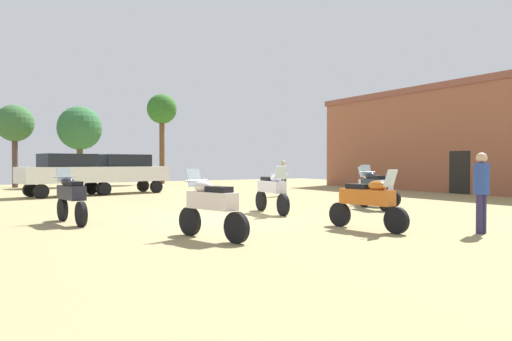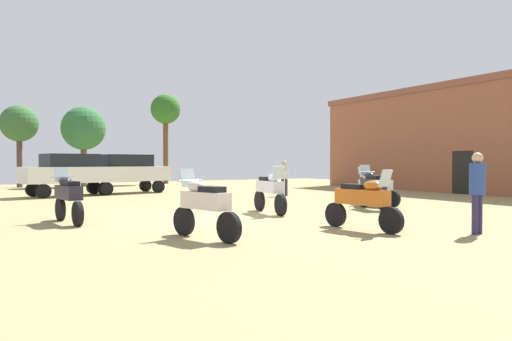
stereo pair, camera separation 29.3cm
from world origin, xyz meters
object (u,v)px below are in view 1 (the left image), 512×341
object	(u,v)px
car_1	(68,171)
tree_2	(162,112)
motorcycle_2	(71,196)
motorcycle_8	(374,187)
motorcycle_6	(375,187)
motorcycle_9	(272,190)
tree_3	(15,124)
motorcycle_3	(368,200)
tree_6	(80,129)
car_3	(124,171)
person_3	(481,186)
motorcycle_1	(211,205)
person_2	(283,175)
brick_building	(468,139)

from	to	relation	value
car_1	tree_2	world-z (taller)	tree_2
motorcycle_2	motorcycle_8	distance (m)	9.69
motorcycle_6	motorcycle_2	bearing A→B (deg)	171.99
motorcycle_9	tree_3	bearing A→B (deg)	-67.30
motorcycle_8	motorcycle_9	size ratio (longest dim) A/B	0.93
motorcycle_8	car_1	bearing A→B (deg)	140.67
motorcycle_3	motorcycle_2	bearing A→B (deg)	-49.36
motorcycle_3	tree_6	xyz separation A→B (m)	(-1.91, 24.41, 3.09)
motorcycle_2	tree_2	size ratio (longest dim) A/B	0.32
car_3	person_3	distance (m)	18.17
motorcycle_1	motorcycle_3	size ratio (longest dim) A/B	0.92
car_1	motorcycle_2	bearing A→B (deg)	159.07
motorcycle_2	car_3	world-z (taller)	car_3
tree_2	person_2	bearing A→B (deg)	-88.28
motorcycle_1	car_1	xyz separation A→B (m)	(-0.37, 14.81, 0.45)
tree_3	tree_2	bearing A→B (deg)	2.50
motorcycle_8	person_3	xyz separation A→B (m)	(-2.02, -5.35, 0.33)
motorcycle_1	car_1	size ratio (longest dim) A/B	0.45
car_1	tree_2	bearing A→B (deg)	-50.95
car_3	brick_building	bearing A→B (deg)	-123.76
tree_3	tree_6	bearing A→B (deg)	-14.56
motorcycle_2	car_3	size ratio (longest dim) A/B	0.47
motorcycle_9	car_3	world-z (taller)	car_3
person_3	tree_2	bearing A→B (deg)	78.70
motorcycle_6	person_2	size ratio (longest dim) A/B	1.28
motorcycle_1	motorcycle_2	world-z (taller)	motorcycle_2
motorcycle_1	motorcycle_2	xyz separation A→B (m)	(-2.05, 4.16, 0.00)
motorcycle_6	tree_6	world-z (taller)	tree_6
brick_building	motorcycle_1	distance (m)	21.62
motorcycle_2	tree_6	world-z (taller)	tree_6
brick_building	person_3	distance (m)	17.90
motorcycle_3	motorcycle_9	bearing A→B (deg)	-100.11
motorcycle_2	person_2	bearing A→B (deg)	20.11
motorcycle_9	motorcycle_1	bearing A→B (deg)	50.59
motorcycle_6	person_2	bearing A→B (deg)	84.73
motorcycle_6	car_1	distance (m)	14.14
motorcycle_8	car_3	bearing A→B (deg)	129.04
motorcycle_8	tree_6	xyz separation A→B (m)	(-5.74, 20.77, 3.06)
motorcycle_1	motorcycle_9	size ratio (longest dim) A/B	0.90
motorcycle_1	motorcycle_2	distance (m)	4.63
motorcycle_6	motorcycle_3	bearing A→B (deg)	-142.73
car_1	car_3	xyz separation A→B (m)	(2.83, 0.68, 0.00)
motorcycle_6	motorcycle_9	xyz separation A→B (m)	(-4.72, -0.29, 0.03)
motorcycle_3	car_1	world-z (taller)	car_1
motorcycle_1	car_3	distance (m)	15.69
motorcycle_2	motorcycle_3	size ratio (longest dim) A/B	0.97
motorcycle_2	tree_6	bearing A→B (deg)	70.99
brick_building	person_3	size ratio (longest dim) A/B	9.92
car_3	person_3	bearing A→B (deg)	179.13
motorcycle_3	person_2	xyz separation A→B (m)	(4.68, 10.41, 0.27)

